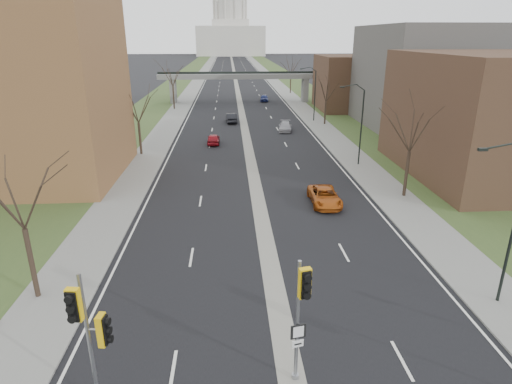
{
  "coord_description": "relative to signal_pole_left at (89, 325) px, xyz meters",
  "views": [
    {
      "loc": [
        -2.37,
        -12.69,
        13.46
      ],
      "look_at": [
        -0.77,
        12.59,
        4.19
      ],
      "focal_mm": 30.0,
      "sensor_mm": 36.0,
      "label": 1
    }
  ],
  "objects": [
    {
      "name": "commercial_block_far",
      "position": [
        29.52,
        69.67,
        1.25
      ],
      "size": [
        14.0,
        14.0,
        10.0
      ],
      "primitive_type": "cube",
      "color": "#503825",
      "rests_on": "ground"
    },
    {
      "name": "road_surface",
      "position": [
        7.52,
        149.67,
        -3.75
      ],
      "size": [
        20.0,
        600.0,
        0.01
      ],
      "primitive_type": "cube",
      "color": "black",
      "rests_on": "ground"
    },
    {
      "name": "tree_left_c",
      "position": [
        -5.48,
        71.67,
        3.29
      ],
      "size": [
        7.65,
        7.65,
        9.99
      ],
      "color": "#382B21",
      "rests_on": "sidewalk_left"
    },
    {
      "name": "signal_pole_median",
      "position": [
        7.74,
        0.65,
        0.12
      ],
      "size": [
        0.71,
        0.93,
        5.56
      ],
      "rotation": [
        0.0,
        0.0,
        0.23
      ],
      "color": "gray",
      "rests_on": "ground"
    },
    {
      "name": "car_right_mid",
      "position": [
        13.54,
        50.24,
        -3.09
      ],
      "size": [
        2.48,
        4.8,
        1.33
      ],
      "primitive_type": "imported",
      "rotation": [
        0.0,
        0.0,
        -0.14
      ],
      "color": "#95949B",
      "rests_on": "ground"
    },
    {
      "name": "tree_right_b",
      "position": [
        20.52,
        54.67,
        2.07
      ],
      "size": [
        6.3,
        6.3,
        8.22
      ],
      "color": "#382B21",
      "rests_on": "sidewalk_right"
    },
    {
      "name": "streetlight_mid",
      "position": [
        18.51,
        31.67,
        3.2
      ],
      "size": [
        2.61,
        0.2,
        8.7
      ],
      "color": "black",
      "rests_on": "sidewalk_right"
    },
    {
      "name": "signal_pole_left",
      "position": [
        0.0,
        0.0,
        0.0
      ],
      "size": [
        1.14,
        0.98,
        5.73
      ],
      "rotation": [
        0.0,
        0.0,
        -0.15
      ],
      "color": "gray",
      "rests_on": "ground"
    },
    {
      "name": "streetlight_far",
      "position": [
        18.51,
        57.67,
        3.2
      ],
      "size": [
        2.61,
        0.2,
        8.7
      ],
      "color": "black",
      "rests_on": "sidewalk_right"
    },
    {
      "name": "median_strip",
      "position": [
        7.52,
        149.67,
        -3.75
      ],
      "size": [
        1.2,
        600.0,
        0.02
      ],
      "primitive_type": "cube",
      "color": "gray",
      "rests_on": "ground"
    },
    {
      "name": "car_left_far",
      "position": [
        5.52,
        57.46,
        -3.0
      ],
      "size": [
        1.93,
        4.66,
        1.5
      ],
      "primitive_type": "imported",
      "rotation": [
        0.0,
        0.0,
        3.22
      ],
      "color": "black",
      "rests_on": "ground"
    },
    {
      "name": "tree_right_c",
      "position": [
        20.52,
        94.67,
        3.29
      ],
      "size": [
        7.65,
        7.65,
        9.99
      ],
      "color": "#382B21",
      "rests_on": "sidewalk_right"
    },
    {
      "name": "grass_verge_right",
      "position": [
        25.52,
        149.67,
        -3.7
      ],
      "size": [
        8.0,
        600.0,
        0.1
      ],
      "primitive_type": "cube",
      "color": "#2F441F",
      "rests_on": "ground"
    },
    {
      "name": "tree_left_a",
      "position": [
        -5.48,
        7.67,
        2.88
      ],
      "size": [
        7.2,
        7.2,
        9.4
      ],
      "color": "#382B21",
      "rests_on": "sidewalk_left"
    },
    {
      "name": "streetlight_near",
      "position": [
        18.51,
        5.67,
        3.2
      ],
      "size": [
        2.61,
        0.2,
        8.7
      ],
      "color": "black",
      "rests_on": "sidewalk_right"
    },
    {
      "name": "car_left_near",
      "position": [
        3.02,
        42.61,
        -3.08
      ],
      "size": [
        1.6,
        3.96,
        1.35
      ],
      "primitive_type": "imported",
      "rotation": [
        0.0,
        0.0,
        3.14
      ],
      "color": "maroon",
      "rests_on": "ground"
    },
    {
      "name": "pedestrian_bridge",
      "position": [
        7.52,
        79.67,
        1.09
      ],
      "size": [
        34.0,
        3.0,
        6.45
      ],
      "color": "slate",
      "rests_on": "ground"
    },
    {
      "name": "car_right_far",
      "position": [
        12.93,
        81.41,
        -3.04
      ],
      "size": [
        2.05,
        4.32,
        1.43
      ],
      "primitive_type": "imported",
      "rotation": [
        0.0,
        0.0,
        -0.09
      ],
      "color": "navy",
      "rests_on": "ground"
    },
    {
      "name": "commercial_block_mid",
      "position": [
        35.52,
        51.67,
        3.75
      ],
      "size": [
        18.0,
        22.0,
        15.0
      ],
      "primitive_type": "cube",
      "color": "#5B5854",
      "rests_on": "ground"
    },
    {
      "name": "sidewalk_right",
      "position": [
        19.52,
        149.67,
        -3.69
      ],
      "size": [
        4.0,
        600.0,
        0.12
      ],
      "primitive_type": "cube",
      "color": "gray",
      "rests_on": "ground"
    },
    {
      "name": "sidewalk_left",
      "position": [
        -4.48,
        149.67,
        -3.69
      ],
      "size": [
        4.0,
        600.0,
        0.12
      ],
      "primitive_type": "cube",
      "color": "gray",
      "rests_on": "ground"
    },
    {
      "name": "capitol",
      "position": [
        7.52,
        319.67,
        14.85
      ],
      "size": [
        48.0,
        42.0,
        55.75
      ],
      "color": "beige",
      "rests_on": "ground"
    },
    {
      "name": "tree_left_b",
      "position": [
        -5.48,
        37.67,
        2.48
      ],
      "size": [
        6.75,
        6.75,
        8.81
      ],
      "color": "#382B21",
      "rests_on": "sidewalk_left"
    },
    {
      "name": "commercial_block_near",
      "position": [
        31.52,
        27.67,
        2.25
      ],
      "size": [
        16.0,
        20.0,
        12.0
      ],
      "primitive_type": "cube",
      "color": "#503825",
      "rests_on": "ground"
    },
    {
      "name": "grass_verge_left",
      "position": [
        -10.48,
        149.67,
        -3.7
      ],
      "size": [
        8.0,
        600.0,
        0.1
      ],
      "primitive_type": "cube",
      "color": "#2F441F",
      "rests_on": "ground"
    },
    {
      "name": "car_right_near",
      "position": [
        13.08,
        20.37,
        -3.05
      ],
      "size": [
        2.35,
        5.04,
        1.4
      ],
      "primitive_type": "imported",
      "rotation": [
        0.0,
        0.0,
        -0.01
      ],
      "color": "#A74B11",
      "rests_on": "ground"
    },
    {
      "name": "tree_right_a",
      "position": [
        20.52,
        21.67,
        2.88
      ],
      "size": [
        7.2,
        7.2,
        9.4
      ],
      "color": "#382B21",
      "rests_on": "sidewalk_right"
    }
  ]
}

